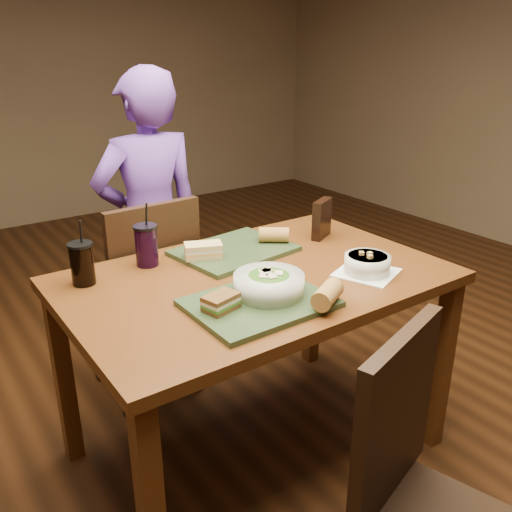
{
  "coord_description": "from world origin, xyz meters",
  "views": [
    {
      "loc": [
        -0.99,
        -1.41,
        1.5
      ],
      "look_at": [
        0.0,
        0.0,
        0.82
      ],
      "focal_mm": 38.0,
      "sensor_mm": 36.0,
      "label": 1
    }
  ],
  "objects_px": {
    "diner": "(151,226)",
    "sandwich_near": "(221,302)",
    "tray_far": "(234,251)",
    "salad_bowl": "(269,283)",
    "chair_near": "(418,493)",
    "soup_bowl": "(367,264)",
    "chair_far": "(149,292)",
    "chip_bag": "(322,219)",
    "dining_table": "(256,298)",
    "sandwich_far": "(203,250)",
    "cup_berry": "(146,245)",
    "tray_near": "(259,303)",
    "baguette_far": "(274,235)",
    "cup_cola": "(82,263)",
    "baguette_near": "(327,295)"
  },
  "relations": [
    {
      "from": "diner",
      "to": "sandwich_near",
      "type": "relative_size",
      "value": 12.24
    },
    {
      "from": "tray_far",
      "to": "salad_bowl",
      "type": "relative_size",
      "value": 1.9
    },
    {
      "from": "chair_near",
      "to": "soup_bowl",
      "type": "bearing_deg",
      "value": 55.25
    },
    {
      "from": "chair_near",
      "to": "sandwich_near",
      "type": "xyz_separation_m",
      "value": [
        -0.16,
        0.63,
        0.3
      ]
    },
    {
      "from": "chair_far",
      "to": "chip_bag",
      "type": "bearing_deg",
      "value": -33.21
    },
    {
      "from": "salad_bowl",
      "to": "dining_table",
      "type": "bearing_deg",
      "value": 66.66
    },
    {
      "from": "dining_table",
      "to": "soup_bowl",
      "type": "xyz_separation_m",
      "value": [
        0.32,
        -0.21,
        0.13
      ]
    },
    {
      "from": "salad_bowl",
      "to": "sandwich_far",
      "type": "distance_m",
      "value": 0.39
    },
    {
      "from": "chair_far",
      "to": "soup_bowl",
      "type": "xyz_separation_m",
      "value": [
        0.49,
        -0.77,
        0.27
      ]
    },
    {
      "from": "dining_table",
      "to": "chip_bag",
      "type": "distance_m",
      "value": 0.5
    },
    {
      "from": "tray_far",
      "to": "salad_bowl",
      "type": "xyz_separation_m",
      "value": [
        -0.13,
        -0.4,
        0.05
      ]
    },
    {
      "from": "diner",
      "to": "chair_near",
      "type": "bearing_deg",
      "value": 89.68
    },
    {
      "from": "soup_bowl",
      "to": "sandwich_far",
      "type": "bearing_deg",
      "value": 134.53
    },
    {
      "from": "soup_bowl",
      "to": "sandwich_near",
      "type": "bearing_deg",
      "value": 177.48
    },
    {
      "from": "tray_far",
      "to": "cup_berry",
      "type": "height_order",
      "value": "cup_berry"
    },
    {
      "from": "chair_near",
      "to": "soup_bowl",
      "type": "height_order",
      "value": "chair_near"
    },
    {
      "from": "sandwich_near",
      "to": "salad_bowl",
      "type": "bearing_deg",
      "value": 1.88
    },
    {
      "from": "sandwich_near",
      "to": "tray_near",
      "type": "bearing_deg",
      "value": -7.16
    },
    {
      "from": "diner",
      "to": "tray_far",
      "type": "height_order",
      "value": "diner"
    },
    {
      "from": "tray_near",
      "to": "baguette_far",
      "type": "distance_m",
      "value": 0.53
    },
    {
      "from": "diner",
      "to": "tray_far",
      "type": "distance_m",
      "value": 0.61
    },
    {
      "from": "cup_cola",
      "to": "chip_bag",
      "type": "height_order",
      "value": "cup_cola"
    },
    {
      "from": "tray_near",
      "to": "chip_bag",
      "type": "relative_size",
      "value": 2.64
    },
    {
      "from": "chair_near",
      "to": "tray_near",
      "type": "height_order",
      "value": "chair_near"
    },
    {
      "from": "soup_bowl",
      "to": "cup_cola",
      "type": "distance_m",
      "value": 0.96
    },
    {
      "from": "sandwich_far",
      "to": "cup_berry",
      "type": "relative_size",
      "value": 0.65
    },
    {
      "from": "baguette_near",
      "to": "chip_bag",
      "type": "distance_m",
      "value": 0.66
    },
    {
      "from": "chair_near",
      "to": "tray_near",
      "type": "relative_size",
      "value": 2.1
    },
    {
      "from": "cup_berry",
      "to": "sandwich_far",
      "type": "bearing_deg",
      "value": -26.68
    },
    {
      "from": "salad_bowl",
      "to": "baguette_far",
      "type": "distance_m",
      "value": 0.48
    },
    {
      "from": "chair_far",
      "to": "cup_cola",
      "type": "relative_size",
      "value": 4.14
    },
    {
      "from": "chair_far",
      "to": "baguette_near",
      "type": "relative_size",
      "value": 7.36
    },
    {
      "from": "baguette_near",
      "to": "baguette_far",
      "type": "height_order",
      "value": "baguette_near"
    },
    {
      "from": "sandwich_far",
      "to": "baguette_near",
      "type": "height_order",
      "value": "baguette_near"
    },
    {
      "from": "tray_far",
      "to": "sandwich_near",
      "type": "distance_m",
      "value": 0.51
    },
    {
      "from": "chair_far",
      "to": "sandwich_far",
      "type": "xyz_separation_m",
      "value": [
        0.08,
        -0.36,
        0.28
      ]
    },
    {
      "from": "salad_bowl",
      "to": "cup_berry",
      "type": "xyz_separation_m",
      "value": [
        -0.19,
        0.48,
        0.02
      ]
    },
    {
      "from": "diner",
      "to": "chip_bag",
      "type": "xyz_separation_m",
      "value": [
        0.46,
        -0.66,
        0.12
      ]
    },
    {
      "from": "chair_far",
      "to": "baguette_near",
      "type": "bearing_deg",
      "value": -78.26
    },
    {
      "from": "tray_far",
      "to": "baguette_far",
      "type": "distance_m",
      "value": 0.18
    },
    {
      "from": "dining_table",
      "to": "diner",
      "type": "relative_size",
      "value": 0.92
    },
    {
      "from": "sandwich_far",
      "to": "cup_cola",
      "type": "xyz_separation_m",
      "value": [
        -0.42,
        0.06,
        0.03
      ]
    },
    {
      "from": "chair_far",
      "to": "diner",
      "type": "height_order",
      "value": "diner"
    },
    {
      "from": "chip_bag",
      "to": "cup_berry",
      "type": "bearing_deg",
      "value": 142.76
    },
    {
      "from": "baguette_far",
      "to": "cup_cola",
      "type": "height_order",
      "value": "cup_cola"
    },
    {
      "from": "sandwich_far",
      "to": "baguette_far",
      "type": "bearing_deg",
      "value": -2.78
    },
    {
      "from": "diner",
      "to": "cup_cola",
      "type": "bearing_deg",
      "value": 50.8
    },
    {
      "from": "chair_far",
      "to": "cup_cola",
      "type": "xyz_separation_m",
      "value": [
        -0.35,
        -0.29,
        0.31
      ]
    },
    {
      "from": "tray_far",
      "to": "dining_table",
      "type": "bearing_deg",
      "value": -103.46
    },
    {
      "from": "cup_cola",
      "to": "chip_bag",
      "type": "relative_size",
      "value": 1.4
    }
  ]
}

